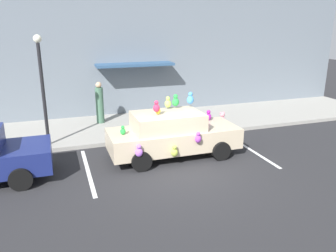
% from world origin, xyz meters
% --- Properties ---
extents(ground_plane, '(60.00, 60.00, 0.00)m').
position_xyz_m(ground_plane, '(0.00, 0.00, 0.00)').
color(ground_plane, '#262628').
extents(sidewalk, '(24.00, 4.00, 0.15)m').
position_xyz_m(sidewalk, '(0.00, 5.00, 0.07)').
color(sidewalk, gray).
rests_on(sidewalk, ground).
extents(storefront_building, '(24.00, 1.25, 6.40)m').
position_xyz_m(storefront_building, '(0.00, 7.14, 3.19)').
color(storefront_building, slate).
rests_on(storefront_building, ground).
extents(parking_stripe_front, '(0.12, 3.60, 0.01)m').
position_xyz_m(parking_stripe_front, '(3.14, 1.00, 0.00)').
color(parking_stripe_front, silver).
rests_on(parking_stripe_front, ground).
extents(parking_stripe_rear, '(0.12, 3.60, 0.01)m').
position_xyz_m(parking_stripe_rear, '(-2.64, 1.00, 0.00)').
color(parking_stripe_rear, silver).
rests_on(parking_stripe_rear, ground).
extents(plush_covered_car, '(4.41, 2.01, 2.10)m').
position_xyz_m(plush_covered_car, '(0.25, 1.33, 0.80)').
color(plush_covered_car, '#C9B696').
rests_on(plush_covered_car, ground).
extents(teddy_bear_on_sidewalk, '(0.31, 0.26, 0.59)m').
position_xyz_m(teddy_bear_on_sidewalk, '(3.37, 3.63, 0.42)').
color(teddy_bear_on_sidewalk, pink).
rests_on(teddy_bear_on_sidewalk, sidewalk).
extents(street_lamp_post, '(0.28, 0.28, 3.89)m').
position_xyz_m(street_lamp_post, '(-3.77, 3.50, 2.53)').
color(street_lamp_post, black).
rests_on(street_lamp_post, sidewalk).
extents(pedestrian_near_shopfront, '(0.34, 0.34, 1.82)m').
position_xyz_m(pedestrian_near_shopfront, '(-1.57, 5.72, 1.01)').
color(pedestrian_near_shopfront, '#416850').
rests_on(pedestrian_near_shopfront, sidewalk).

